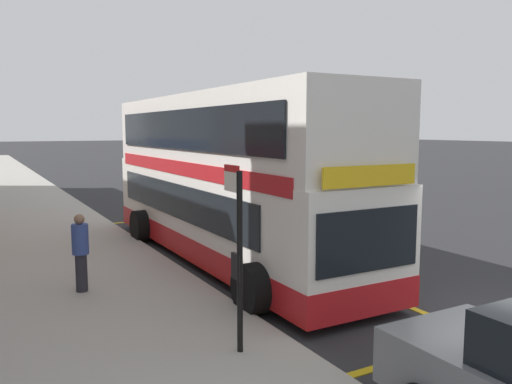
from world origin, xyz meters
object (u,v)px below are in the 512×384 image
double_decker_bus (225,183)px  pedestrian_waiting_near_sign (81,250)px  bus_stop_sign (237,244)px  parked_car_grey_distant (195,177)px

double_decker_bus → pedestrian_waiting_near_sign: (-4.05, -1.51, -1.04)m
double_decker_bus → bus_stop_sign: bearing=-113.9°
parked_car_grey_distant → pedestrian_waiting_near_sign: 18.69m
double_decker_bus → pedestrian_waiting_near_sign: 4.45m
parked_car_grey_distant → pedestrian_waiting_near_sign: pedestrian_waiting_near_sign is taller
bus_stop_sign → pedestrian_waiting_near_sign: size_ratio=1.73×
double_decker_bus → parked_car_grey_distant: 15.67m
bus_stop_sign → pedestrian_waiting_near_sign: bus_stop_sign is taller
parked_car_grey_distant → pedestrian_waiting_near_sign: (-9.24, -16.25, 0.23)m
pedestrian_waiting_near_sign → bus_stop_sign: bearing=-69.5°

